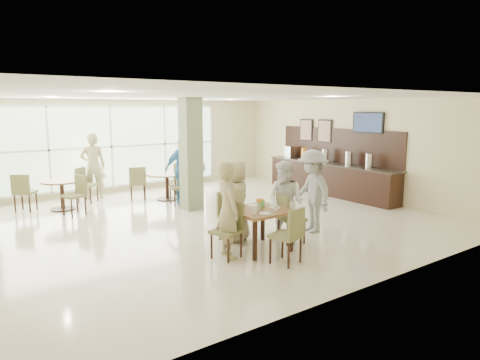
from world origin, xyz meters
TOP-DOWN VIEW (x-y plane):
  - ground at (0.00, 0.00)m, footprint 10.00×10.00m
  - room_shell at (0.00, 0.00)m, footprint 10.00×10.00m
  - window_bank at (-0.50, 4.46)m, footprint 7.00×0.04m
  - column at (0.40, 1.20)m, footprint 0.45×0.45m
  - main_table at (-0.16, -2.30)m, footprint 0.97×0.97m
  - round_table_left at (-2.29, 3.05)m, footprint 1.01×1.01m
  - round_table_right at (0.41, 2.62)m, footprint 1.20×1.20m
  - chairs_main_table at (-0.18, -2.32)m, footprint 2.07×2.03m
  - chairs_table_left at (-2.27, 3.09)m, footprint 2.20×1.87m
  - chairs_table_right at (0.40, 2.63)m, footprint 2.01×1.79m
  - tabletop_clutter at (-0.14, -2.31)m, footprint 0.77×0.80m
  - buffet_counter at (4.70, 0.51)m, footprint 0.64×4.70m
  - wall_tv at (4.94, -0.60)m, footprint 0.06×1.00m
  - framed_art_a at (4.95, 1.00)m, footprint 0.05×0.55m
  - framed_art_b at (4.95, 1.80)m, footprint 0.05×0.55m
  - teen_left at (-0.83, -2.29)m, footprint 0.52×0.68m
  - teen_far at (-0.18, -1.61)m, footprint 0.88×0.71m
  - teen_right at (0.53, -2.23)m, footprint 0.80×0.90m
  - teen_standing at (1.45, -2.01)m, footprint 0.84×1.21m
  - adult_a at (0.52, 1.88)m, footprint 1.11×0.68m
  - adult_b at (1.28, 2.67)m, footprint 0.78×1.54m
  - adult_standing at (-1.23, 3.92)m, footprint 0.77×0.59m

SIDE VIEW (x-z plane):
  - ground at x=0.00m, z-range 0.00..0.00m
  - chairs_main_table at x=-0.18m, z-range 0.00..0.95m
  - chairs_table_left at x=-2.27m, z-range 0.00..0.95m
  - chairs_table_right at x=0.40m, z-range 0.00..0.95m
  - round_table_left at x=-2.29m, z-range 0.18..0.93m
  - buffet_counter at x=4.70m, z-range -0.42..1.53m
  - round_table_right at x=0.41m, z-range 0.22..0.97m
  - main_table at x=-0.16m, z-range 0.28..1.03m
  - teen_right at x=0.53m, z-range 0.00..1.56m
  - teen_far at x=-0.18m, z-range 0.00..1.58m
  - adult_b at x=1.28m, z-range 0.00..1.60m
  - tabletop_clutter at x=-0.14m, z-range 0.71..0.91m
  - teen_left at x=-0.83m, z-range 0.00..1.67m
  - teen_standing at x=1.45m, z-range 0.00..1.71m
  - adult_a at x=0.52m, z-range 0.00..1.84m
  - adult_standing at x=-1.23m, z-range 0.00..1.87m
  - window_bank at x=-0.50m, z-range -2.10..4.90m
  - column at x=0.40m, z-range 0.00..2.80m
  - room_shell at x=0.00m, z-range -3.30..6.70m
  - framed_art_a at x=4.95m, z-range 1.50..2.20m
  - framed_art_b at x=4.95m, z-range 1.50..2.20m
  - wall_tv at x=4.94m, z-range 1.86..2.44m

